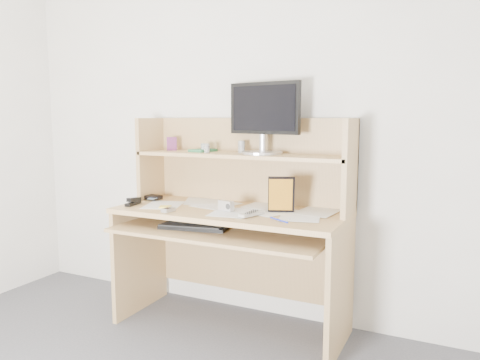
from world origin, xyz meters
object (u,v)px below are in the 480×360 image
at_px(game_case, 281,195).
at_px(monitor, 264,116).
at_px(desk, 236,216).
at_px(tv_remote, 251,214).
at_px(keyboard, 194,226).

height_order(game_case, monitor, monitor).
xyz_separation_m(desk, monitor, (0.14, 0.11, 0.62)).
relative_size(tv_remote, game_case, 0.80).
relative_size(desk, game_case, 6.55).
xyz_separation_m(desk, tv_remote, (0.20, -0.20, 0.07)).
height_order(desk, tv_remote, desk).
bearing_deg(keyboard, game_case, 9.88).
distance_m(desk, tv_remote, 0.29).
bearing_deg(keyboard, desk, 45.67).
relative_size(tv_remote, monitor, 0.34).
xyz_separation_m(tv_remote, monitor, (-0.06, 0.31, 0.55)).
bearing_deg(desk, monitor, 37.10).
xyz_separation_m(keyboard, tv_remote, (0.36, 0.04, 0.10)).
relative_size(keyboard, tv_remote, 2.48).
distance_m(tv_remote, game_case, 0.21).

